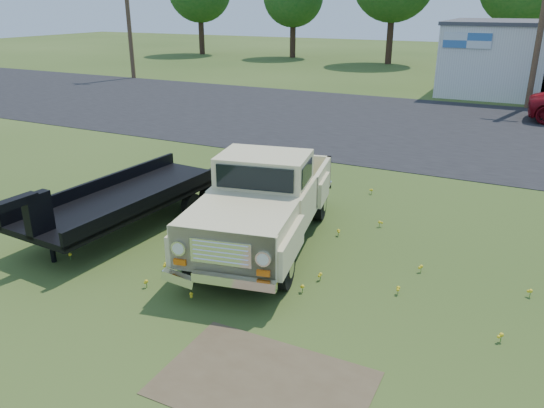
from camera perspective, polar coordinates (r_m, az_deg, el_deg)
The scene contains 8 objects.
ground at distance 10.87m, azimuth -0.64°, elevation -7.37°, with size 140.00×140.00×0.00m, color #2D4616.
asphalt_lot at distance 24.47m, azimuth 15.72°, elevation 7.98°, with size 90.00×14.00×0.02m, color black.
dirt_patch_a at distance 8.08m, azimuth -0.85°, elevation -18.72°, with size 3.00×2.00×0.01m, color brown.
dirt_patch_b at distance 14.54m, azimuth -1.38°, elevation 0.17°, with size 2.20×1.60×0.01m, color brown.
utility_pole_west at distance 40.34m, azimuth -15.26°, elevation 19.45°, with size 1.60×0.30×9.00m.
utility_pole_mid at distance 30.52m, azimuth 27.15°, elevation 17.74°, with size 1.60×0.30×9.00m.
vintage_pickup_truck at distance 11.68m, azimuth -0.84°, elevation 0.42°, with size 2.27×5.85×2.12m, color beige, non-canonical shape.
flatbed_trailer at distance 13.24m, azimuth -15.20°, elevation 1.08°, with size 2.01×6.03×1.64m, color black, non-canonical shape.
Camera 1 is at (4.37, -8.52, 5.15)m, focal length 35.00 mm.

